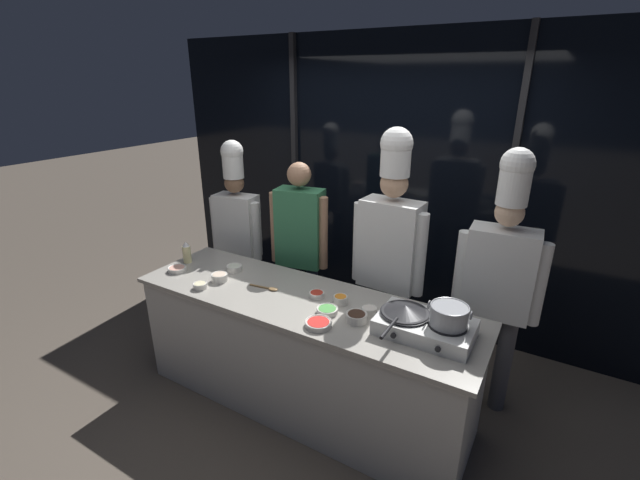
# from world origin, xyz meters

# --- Properties ---
(ground_plane) EXTENTS (24.00, 24.00, 0.00)m
(ground_plane) POSITION_xyz_m (0.00, 0.00, 0.00)
(ground_plane) COLOR brown
(window_wall_back) EXTENTS (4.89, 0.09, 2.70)m
(window_wall_back) POSITION_xyz_m (0.00, 1.54, 1.35)
(window_wall_back) COLOR black
(window_wall_back) RESTS_ON ground_plane
(demo_counter) EXTENTS (2.49, 0.74, 0.88)m
(demo_counter) POSITION_xyz_m (0.00, 0.00, 0.44)
(demo_counter) COLOR beige
(demo_counter) RESTS_ON ground_plane
(portable_stove) EXTENTS (0.56, 0.36, 0.11)m
(portable_stove) POSITION_xyz_m (0.87, 0.01, 0.93)
(portable_stove) COLOR silver
(portable_stove) RESTS_ON demo_counter
(frying_pan) EXTENTS (0.30, 0.52, 0.05)m
(frying_pan) POSITION_xyz_m (0.74, 0.00, 1.01)
(frying_pan) COLOR #232326
(frying_pan) RESTS_ON portable_stove
(stock_pot) EXTENTS (0.25, 0.22, 0.12)m
(stock_pot) POSITION_xyz_m (0.99, 0.01, 1.05)
(stock_pot) COLOR #93969B
(stock_pot) RESTS_ON portable_stove
(squeeze_bottle_oil) EXTENTS (0.07, 0.07, 0.18)m
(squeeze_bottle_oil) POSITION_xyz_m (-1.15, 0.04, 0.97)
(squeeze_bottle_oil) COLOR beige
(squeeze_bottle_oil) RESTS_ON demo_counter
(prep_bowl_bean_sprouts) EXTENTS (0.12, 0.12, 0.05)m
(prep_bowl_bean_sprouts) POSITION_xyz_m (-0.70, 0.11, 0.91)
(prep_bowl_bean_sprouts) COLOR silver
(prep_bowl_bean_sprouts) RESTS_ON demo_counter
(prep_bowl_chili_flakes) EXTENTS (0.11, 0.11, 0.04)m
(prep_bowl_chili_flakes) POSITION_xyz_m (0.08, 0.07, 0.90)
(prep_bowl_chili_flakes) COLOR silver
(prep_bowl_chili_flakes) RESTS_ON demo_counter
(prep_bowl_onion) EXTENTS (0.10, 0.10, 0.05)m
(prep_bowl_onion) POSITION_xyz_m (0.49, 0.05, 0.91)
(prep_bowl_onion) COLOR silver
(prep_bowl_onion) RESTS_ON demo_counter
(prep_bowl_noodles) EXTENTS (0.10, 0.10, 0.04)m
(prep_bowl_noodles) POSITION_xyz_m (-0.71, -0.24, 0.91)
(prep_bowl_noodles) COLOR silver
(prep_bowl_noodles) RESTS_ON demo_counter
(prep_bowl_scallions) EXTENTS (0.14, 0.14, 0.04)m
(prep_bowl_scallions) POSITION_xyz_m (0.25, -0.08, 0.90)
(prep_bowl_scallions) COLOR silver
(prep_bowl_scallions) RESTS_ON demo_counter
(prep_bowl_soy_glaze) EXTENTS (0.14, 0.14, 0.06)m
(prep_bowl_soy_glaze) POSITION_xyz_m (0.46, -0.07, 0.91)
(prep_bowl_soy_glaze) COLOR silver
(prep_bowl_soy_glaze) RESTS_ON demo_counter
(prep_bowl_shrimp) EXTENTS (0.14, 0.14, 0.04)m
(prep_bowl_shrimp) POSITION_xyz_m (-1.08, -0.12, 0.90)
(prep_bowl_shrimp) COLOR silver
(prep_bowl_shrimp) RESTS_ON demo_counter
(prep_bowl_chicken) EXTENTS (0.12, 0.12, 0.06)m
(prep_bowl_chicken) POSITION_xyz_m (-0.68, -0.08, 0.91)
(prep_bowl_chicken) COLOR silver
(prep_bowl_chicken) RESTS_ON demo_counter
(prep_bowl_carrots) EXTENTS (0.10, 0.10, 0.06)m
(prep_bowl_carrots) POSITION_xyz_m (0.26, 0.07, 0.91)
(prep_bowl_carrots) COLOR silver
(prep_bowl_carrots) RESTS_ON demo_counter
(prep_bowl_bell_pepper) EXTENTS (0.17, 0.17, 0.04)m
(prep_bowl_bell_pepper) POSITION_xyz_m (0.28, -0.24, 0.90)
(prep_bowl_bell_pepper) COLOR silver
(prep_bowl_bell_pepper) RESTS_ON demo_counter
(serving_spoon_slotted) EXTENTS (0.23, 0.06, 0.02)m
(serving_spoon_slotted) POSITION_xyz_m (-0.28, -0.00, 0.89)
(serving_spoon_slotted) COLOR olive
(serving_spoon_slotted) RESTS_ON demo_counter
(chef_head) EXTENTS (0.51, 0.26, 1.81)m
(chef_head) POSITION_xyz_m (-1.12, 0.64, 1.04)
(chef_head) COLOR #2D3856
(chef_head) RESTS_ON ground_plane
(person_guest) EXTENTS (0.50, 0.26, 1.69)m
(person_guest) POSITION_xyz_m (-0.41, 0.61, 1.03)
(person_guest) COLOR #2D3856
(person_guest) RESTS_ON ground_plane
(chef_sous) EXTENTS (0.57, 0.25, 2.00)m
(chef_sous) POSITION_xyz_m (0.40, 0.59, 1.17)
(chef_sous) COLOR #232326
(chef_sous) RESTS_ON ground_plane
(chef_line) EXTENTS (0.58, 0.25, 1.92)m
(chef_line) POSITION_xyz_m (1.15, 0.67, 1.09)
(chef_line) COLOR #4C4C51
(chef_line) RESTS_ON ground_plane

